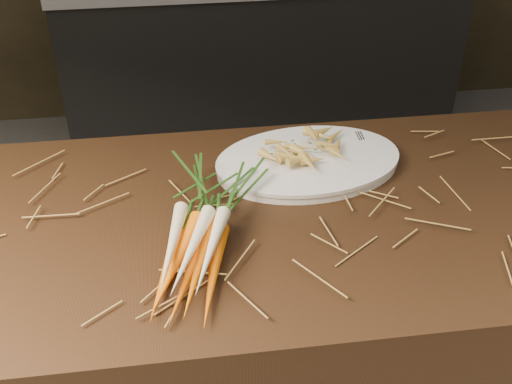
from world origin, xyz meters
The scene contains 7 objects.
main_counter centered at (0.00, 0.30, 0.45)m, with size 2.40×0.70×0.90m, color black.
back_counter centered at (0.30, 2.18, 0.42)m, with size 1.82×0.62×0.84m.
straw_bedding centered at (0.00, 0.30, 0.91)m, with size 1.40×0.60×0.02m, color #A17034, non-canonical shape.
root_veg_bunch centered at (-0.07, 0.25, 0.94)m, with size 0.26×0.48×0.09m.
serving_platter centered at (0.16, 0.45, 0.91)m, with size 0.41×0.27×0.02m, color white, non-canonical shape.
roasted_veg_heap centered at (0.16, 0.45, 0.94)m, with size 0.20×0.14×0.05m, color olive, non-canonical shape.
serving_fork centered at (0.31, 0.45, 0.92)m, with size 0.01×0.15×0.00m, color silver.
Camera 1 is at (-0.11, -0.71, 1.67)m, focal length 45.00 mm.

